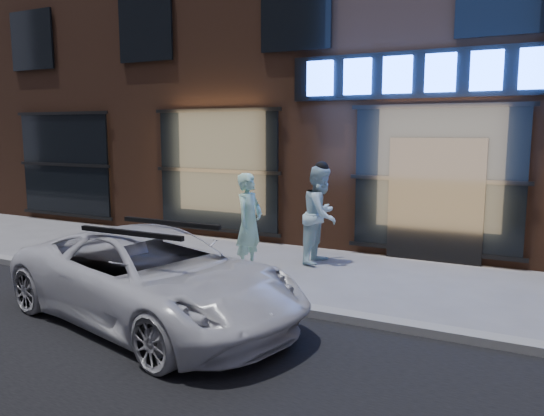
{
  "coord_description": "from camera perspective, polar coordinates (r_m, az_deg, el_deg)",
  "views": [
    {
      "loc": [
        1.78,
        -6.54,
        2.55
      ],
      "look_at": [
        -2.36,
        1.6,
        1.2
      ],
      "focal_mm": 35.0,
      "sensor_mm": 36.0,
      "label": 1
    }
  ],
  "objects": [
    {
      "name": "ground",
      "position": [
        7.24,
        11.21,
        -12.36
      ],
      "size": [
        90.0,
        90.0,
        0.0
      ],
      "primitive_type": "plane",
      "color": "slate",
      "rests_on": "ground"
    },
    {
      "name": "man_cap",
      "position": [
        10.2,
        5.29,
        -0.72
      ],
      "size": [
        0.73,
        0.93,
        1.88
      ],
      "primitive_type": "imported",
      "rotation": [
        0.0,
        0.0,
        1.55
      ],
      "color": "silver",
      "rests_on": "ground"
    },
    {
      "name": "man_bowtie",
      "position": [
        9.55,
        -2.47,
        -1.58
      ],
      "size": [
        0.45,
        0.67,
        1.79
      ],
      "primitive_type": "imported",
      "rotation": [
        0.0,
        0.0,
        1.53
      ],
      "color": "#C2FFD8",
      "rests_on": "ground"
    },
    {
      "name": "white_suv",
      "position": [
        7.25,
        -12.67,
        -7.27
      ],
      "size": [
        4.8,
        3.04,
        1.23
      ],
      "primitive_type": "imported",
      "rotation": [
        0.0,
        0.0,
        1.33
      ],
      "color": "silver",
      "rests_on": "ground"
    },
    {
      "name": "curb",
      "position": [
        7.22,
        11.22,
        -11.92
      ],
      "size": [
        60.0,
        0.25,
        0.12
      ],
      "primitive_type": "cube",
      "color": "gray",
      "rests_on": "ground"
    },
    {
      "name": "storefront_building",
      "position": [
        14.87,
        20.68,
        17.94
      ],
      "size": [
        30.2,
        8.28,
        10.3
      ],
      "color": "#54301E",
      "rests_on": "ground"
    }
  ]
}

